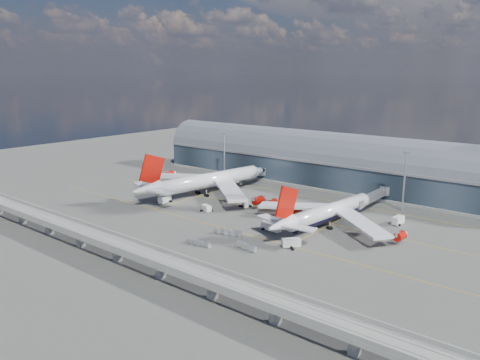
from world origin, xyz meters
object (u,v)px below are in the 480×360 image
Objects in this scene: floodlight_mast_left at (224,154)px; cargo_train_2 at (246,247)px; airliner_right at (327,213)px; service_truck_2 at (271,227)px; service_truck_0 at (165,199)px; cargo_train_0 at (228,233)px; service_truck_1 at (206,208)px; service_truck_5 at (245,204)px; service_truck_4 at (398,220)px; cargo_train_1 at (199,243)px; airliner_left at (205,181)px; service_truck_3 at (291,243)px; floodlight_mast_right at (404,180)px.

floodlight_mast_left is 108.61m from cargo_train_2.
service_truck_2 is at bearing -119.76° from airliner_right.
service_truck_0 is 0.89× the size of cargo_train_2.
cargo_train_0 is (-9.57, -13.55, -0.67)m from service_truck_2.
service_truck_1 is 18.02m from service_truck_5.
cargo_train_1 is (-44.76, -64.81, -0.82)m from service_truck_4.
airliner_left reaches higher than service_truck_3.
cargo_train_0 is at bearing -119.00° from airliner_right.
airliner_right is (84.62, -38.61, -8.29)m from floodlight_mast_left.
cargo_train_1 is (60.65, -84.12, -12.81)m from floodlight_mast_left.
service_truck_3 is at bearing -79.56° from airliner_right.
cargo_train_1 is (-0.95, -14.12, -0.10)m from cargo_train_0.
service_truck_3 is 15.46m from cargo_train_2.
cargo_train_2 is at bearing -100.58° from cargo_train_0.
service_truck_1 is at bearing 47.01° from cargo_train_1.
service_truck_3 is 0.60× the size of cargo_train_0.
service_truck_2 is 0.91× the size of cargo_train_1.
service_truck_2 is (71.17, -56.44, -12.04)m from floodlight_mast_left.
service_truck_4 reaches higher than cargo_train_1.
airliner_right is 10.18× the size of service_truck_3.
airliner_left is 91.07m from service_truck_4.
floodlight_mast_right is at bearing 112.78° from service_truck_4.
service_truck_4 reaches higher than service_truck_3.
service_truck_0 is at bearing -152.13° from service_truck_4.
floodlight_mast_right reaches higher than airliner_left.
service_truck_0 is 1.24× the size of service_truck_3.
service_truck_4 is at bearing -24.37° from cargo_train_0.
airliner_right is at bearing -2.05° from service_truck_0.
airliner_right reaches higher than service_truck_0.
service_truck_2 is 17.70m from service_truck_3.
airliner_left reaches higher than service_truck_2.
airliner_right is at bearing -20.99° from cargo_train_2.
service_truck_1 is at bearing -156.07° from airliner_right.
service_truck_4 is (94.13, 35.68, 0.04)m from service_truck_0.
floodlight_mast_left reaches higher than service_truck_2.
cargo_train_1 is (-39.35, -84.12, -12.81)m from floodlight_mast_right.
airliner_left is at bearing -164.85° from service_truck_3.
airliner_left is 14.27× the size of service_truck_1.
cargo_train_2 reaches higher than cargo_train_1.
floodlight_mast_right is 93.75m from cargo_train_1.
floodlight_mast_left and floodlight_mast_right have the same top height.
service_truck_4 is 0.67× the size of cargo_train_2.
floodlight_mast_left is at bearing 60.38° from service_truck_2.
floodlight_mast_left is at bearing -177.00° from service_truck_3.
cargo_train_1 is at bearing -104.01° from service_truck_3.
airliner_right is 51.63m from cargo_train_1.
service_truck_5 reaches higher than cargo_train_0.
service_truck_4 is (105.41, -19.31, -11.99)m from floodlight_mast_left.
service_truck_3 is at bearing -105.37° from service_truck_4.
floodlight_mast_left reaches higher than service_truck_0.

